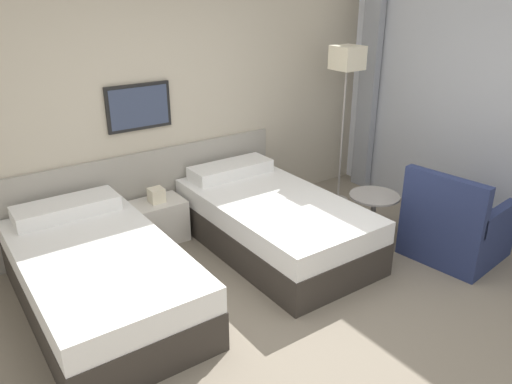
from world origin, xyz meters
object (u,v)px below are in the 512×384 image
at_px(bed_near_door, 100,277).
at_px(floor_lamp, 347,68).
at_px(bed_near_window, 273,222).
at_px(armchair, 455,229).
at_px(side_table, 373,208).
at_px(nightstand, 159,220).

xyz_separation_m(bed_near_door, floor_lamp, (3.04, 0.47, 1.29)).
bearing_deg(bed_near_window, bed_near_door, 180.00).
height_order(bed_near_window, armchair, armchair).
distance_m(bed_near_window, side_table, 1.02).
height_order(bed_near_door, side_table, bed_near_door).
height_order(nightstand, armchair, armchair).
height_order(bed_near_door, bed_near_window, same).
distance_m(bed_near_window, armchair, 1.71).
distance_m(bed_near_window, floor_lamp, 1.91).
bearing_deg(nightstand, bed_near_window, -41.89).
height_order(bed_near_window, side_table, bed_near_window).
bearing_deg(side_table, armchair, -60.52).
xyz_separation_m(bed_near_window, side_table, (0.92, -0.44, 0.07)).
relative_size(bed_near_door, nightstand, 3.54).
bearing_deg(bed_near_window, floor_lamp, 19.34).
relative_size(bed_near_window, side_table, 4.06).
bearing_deg(side_table, nightstand, 145.69).
relative_size(side_table, armchair, 0.56).
height_order(bed_near_window, nightstand, bed_near_window).
relative_size(nightstand, side_table, 1.15).
bearing_deg(floor_lamp, side_table, -114.37).
bearing_deg(bed_near_door, floor_lamp, 8.73).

